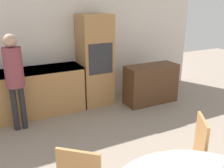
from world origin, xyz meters
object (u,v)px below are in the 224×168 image
Objects in this scene: sideboard at (151,84)px; chair_far_right at (190,155)px; person_standing at (14,72)px; oven_unit at (95,60)px.

chair_far_right is at bearing -116.76° from sideboard.
sideboard is 2.73m from person_standing.
sideboard is 0.69× the size of person_standing.
oven_unit is 1.68m from person_standing.
person_standing is (-1.42, 2.47, 0.47)m from chair_far_right.
chair_far_right reaches higher than sideboard.
oven_unit is 1.64× the size of sideboard.
sideboard is at bearing -174.77° from chair_far_right.
person_standing is (-1.61, -0.49, 0.09)m from oven_unit.
oven_unit is 2.99m from chair_far_right.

